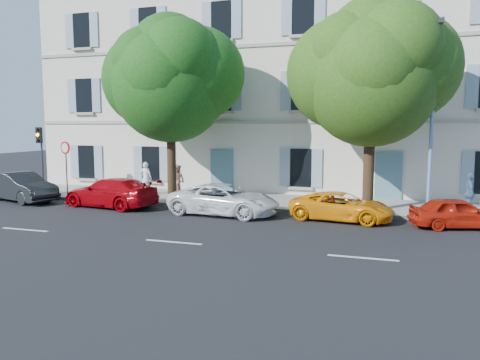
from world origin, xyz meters
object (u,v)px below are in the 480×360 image
(car_dark_sedan, at_px, (21,187))
(road_sign, at_px, (66,157))
(car_red_hatchback, at_px, (457,213))
(tree_right, at_px, (371,80))
(car_yellow_supercar, at_px, (342,206))
(tree_left, at_px, (170,85))
(traffic_light, at_px, (40,146))
(pedestrian_a, at_px, (146,178))
(pedestrian_c, at_px, (470,194))
(car_white_coupe, at_px, (224,199))
(street_lamp, at_px, (433,109))
(car_red_coupe, at_px, (111,192))
(pedestrian_b, at_px, (178,181))

(car_dark_sedan, relative_size, road_sign, 1.56)
(car_red_hatchback, xyz_separation_m, tree_right, (-3.30, 1.75, 5.09))
(car_yellow_supercar, height_order, tree_left, tree_left)
(traffic_light, xyz_separation_m, pedestrian_a, (5.36, 1.60, -1.71))
(pedestrian_c, bearing_deg, car_white_coupe, 101.10)
(tree_left, distance_m, traffic_light, 8.03)
(street_lamp, bearing_deg, tree_left, 176.17)
(car_dark_sedan, distance_m, street_lamp, 19.56)
(tree_left, bearing_deg, car_red_coupe, -134.27)
(car_red_hatchback, xyz_separation_m, traffic_light, (-20.14, 1.63, 2.15))
(street_lamp, bearing_deg, traffic_light, 179.24)
(car_dark_sedan, xyz_separation_m, street_lamp, (19.15, 1.34, 3.73))
(car_red_coupe, height_order, pedestrian_c, pedestrian_c)
(tree_right, xyz_separation_m, street_lamp, (2.39, -0.38, -1.21))
(road_sign, distance_m, pedestrian_a, 4.21)
(pedestrian_a, bearing_deg, street_lamp, 165.44)
(car_dark_sedan, height_order, car_red_coupe, car_dark_sedan)
(street_lamp, bearing_deg, car_white_coupe, -169.43)
(tree_right, height_order, traffic_light, tree_right)
(car_yellow_supercar, relative_size, traffic_light, 1.15)
(car_dark_sedan, relative_size, traffic_light, 1.24)
(car_red_hatchback, distance_m, road_sign, 18.53)
(car_yellow_supercar, height_order, pedestrian_a, pedestrian_a)
(car_white_coupe, height_order, car_yellow_supercar, car_white_coupe)
(traffic_light, relative_size, street_lamp, 0.47)
(pedestrian_b, bearing_deg, car_red_coupe, 71.55)
(car_white_coupe, xyz_separation_m, tree_right, (5.84, 1.91, 5.01))
(tree_right, xyz_separation_m, road_sign, (-15.10, -0.30, -3.47))
(car_white_coupe, xyz_separation_m, road_sign, (-9.26, 1.61, 1.54))
(tree_left, bearing_deg, street_lamp, -3.83)
(car_yellow_supercar, distance_m, traffic_light, 16.12)
(car_white_coupe, height_order, pedestrian_b, pedestrian_b)
(car_dark_sedan, relative_size, pedestrian_a, 2.55)
(tree_right, relative_size, pedestrian_a, 4.95)
(tree_left, xyz_separation_m, traffic_light, (-7.41, -0.53, -3.04))
(tree_left, height_order, tree_right, tree_left)
(street_lamp, distance_m, pedestrian_c, 3.96)
(car_yellow_supercar, relative_size, pedestrian_b, 2.44)
(car_dark_sedan, height_order, pedestrian_c, pedestrian_c)
(car_red_hatchback, bearing_deg, car_red_coupe, 73.78)
(tree_right, height_order, street_lamp, tree_right)
(pedestrian_a, relative_size, pedestrian_b, 1.04)
(car_red_hatchback, height_order, pedestrian_a, pedestrian_a)
(car_red_coupe, distance_m, car_yellow_supercar, 10.61)
(car_dark_sedan, height_order, street_lamp, street_lamp)
(tree_left, distance_m, road_sign, 6.74)
(car_red_coupe, distance_m, street_lamp, 14.49)
(tree_right, distance_m, road_sign, 15.50)
(tree_right, bearing_deg, pedestrian_a, 172.64)
(car_red_hatchback, bearing_deg, street_lamp, 17.32)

